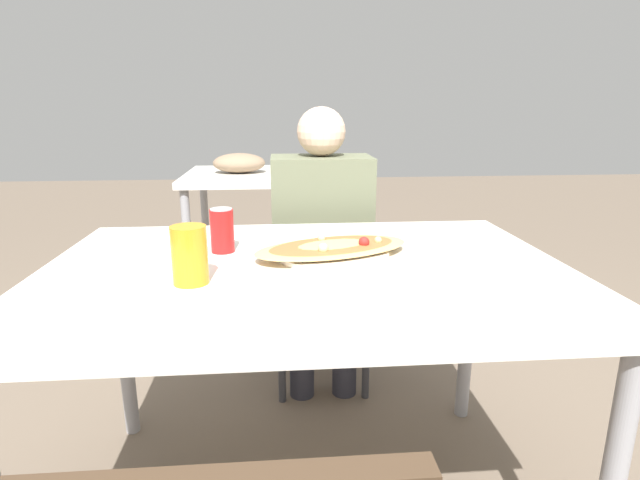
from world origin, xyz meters
name	(u,v)px	position (x,y,z in m)	size (l,w,h in m)	color
dining_table	(306,289)	(0.00, 0.00, 0.69)	(1.36, 0.93, 0.76)	silver
chair_far_seated	(319,266)	(0.10, 0.80, 0.49)	(0.40, 0.40, 0.89)	#3F2D1E
person_seated	(322,231)	(0.10, 0.68, 0.68)	(0.39, 0.27, 1.16)	#2D2D38
pizza_main	(333,249)	(0.08, 0.07, 0.78)	(0.49, 0.34, 0.05)	white
soda_can	(222,230)	(-0.23, 0.14, 0.82)	(0.07, 0.07, 0.12)	red
drink_glass	(190,255)	(-0.28, -0.12, 0.83)	(0.08, 0.08, 0.14)	orange
background_table	(269,182)	(-0.13, 1.88, 0.70)	(1.10, 0.80, 0.88)	silver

